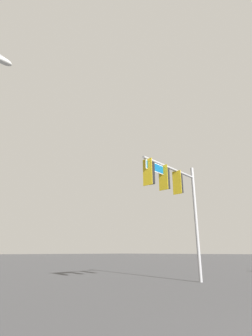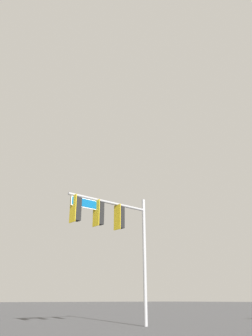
% 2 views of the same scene
% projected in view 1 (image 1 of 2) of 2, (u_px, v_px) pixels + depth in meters
% --- Properties ---
extents(signal_pole_near, '(4.88, 0.61, 6.42)m').
position_uv_depth(signal_pole_near, '(174.00, 189.00, 13.85)').
color(signal_pole_near, gray).
rests_on(signal_pole_near, ground_plane).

